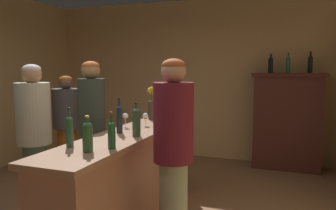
{
  "coord_description": "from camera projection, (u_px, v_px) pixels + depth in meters",
  "views": [
    {
      "loc": [
        1.81,
        -2.64,
        1.63
      ],
      "look_at": [
        0.68,
        0.39,
        1.27
      ],
      "focal_mm": 35.25,
      "sensor_mm": 36.0,
      "label": 1
    }
  ],
  "objects": [
    {
      "name": "wine_glass_spare",
      "position": [
        167.0,
        116.0,
        3.78
      ],
      "size": [
        0.07,
        0.07,
        0.14
      ],
      "color": "white",
      "rests_on": "bar_counter"
    },
    {
      "name": "wine_glass_mid",
      "position": [
        145.0,
        117.0,
        3.67
      ],
      "size": [
        0.06,
        0.06,
        0.15
      ],
      "color": "white",
      "rests_on": "bar_counter"
    },
    {
      "name": "display_bottle_left",
      "position": [
        271.0,
        64.0,
        5.32
      ],
      "size": [
        0.08,
        0.08,
        0.31
      ],
      "color": "black",
      "rests_on": "display_cabinet"
    },
    {
      "name": "wine_glass_front",
      "position": [
        177.0,
        111.0,
        4.24
      ],
      "size": [
        0.07,
        0.07,
        0.13
      ],
      "color": "white",
      "rests_on": "bar_counter"
    },
    {
      "name": "wine_bottle_chardonnay",
      "position": [
        88.0,
        135.0,
        2.52
      ],
      "size": [
        0.08,
        0.08,
        0.28
      ],
      "color": "#284F28",
      "rests_on": "bar_counter"
    },
    {
      "name": "display_bottle_center",
      "position": [
        310.0,
        63.0,
        5.11
      ],
      "size": [
        0.07,
        0.07,
        0.34
      ],
      "color": "black",
      "rests_on": "display_cabinet"
    },
    {
      "name": "flower_arrangement",
      "position": [
        153.0,
        103.0,
        4.16
      ],
      "size": [
        0.15,
        0.17,
        0.42
      ],
      "color": "#443024",
      "rests_on": "bar_counter"
    },
    {
      "name": "wine_bottle_syrah",
      "position": [
        136.0,
        121.0,
        3.09
      ],
      "size": [
        0.08,
        0.08,
        0.32
      ],
      "color": "#2B4833",
      "rests_on": "bar_counter"
    },
    {
      "name": "wall_back",
      "position": [
        188.0,
        79.0,
        6.15
      ],
      "size": [
        5.4,
        0.12,
        2.86
      ],
      "primitive_type": "cube",
      "color": "tan",
      "rests_on": "ground"
    },
    {
      "name": "wine_bottle_rose",
      "position": [
        119.0,
        118.0,
        3.26
      ],
      "size": [
        0.06,
        0.06,
        0.35
      ],
      "color": "#1F2430",
      "rests_on": "bar_counter"
    },
    {
      "name": "display_cabinet",
      "position": [
        287.0,
        119.0,
        5.32
      ],
      "size": [
        1.12,
        0.44,
        1.56
      ],
      "color": "#46211B",
      "rests_on": "ground"
    },
    {
      "name": "patron_in_navy",
      "position": [
        67.0,
        124.0,
        4.77
      ],
      "size": [
        0.4,
        0.4,
        1.53
      ],
      "rotation": [
        0.0,
        0.0,
        -0.93
      ],
      "color": "brown",
      "rests_on": "ground"
    },
    {
      "name": "wine_bottle_merlot",
      "position": [
        163.0,
        110.0,
        4.06
      ],
      "size": [
        0.07,
        0.07,
        0.3
      ],
      "color": "#123B17",
      "rests_on": "bar_counter"
    },
    {
      "name": "cheese_plate",
      "position": [
        164.0,
        117.0,
        4.32
      ],
      "size": [
        0.18,
        0.18,
        0.01
      ],
      "primitive_type": "cylinder",
      "color": "white",
      "rests_on": "bar_counter"
    },
    {
      "name": "wine_bottle_riesling",
      "position": [
        112.0,
        134.0,
        2.63
      ],
      "size": [
        0.06,
        0.06,
        0.3
      ],
      "color": "#214F2B",
      "rests_on": "bar_counter"
    },
    {
      "name": "patron_in_grey",
      "position": [
        92.0,
        126.0,
        3.79
      ],
      "size": [
        0.31,
        0.31,
        1.71
      ],
      "rotation": [
        0.0,
        0.0,
        -0.56
      ],
      "color": "#362D37",
      "rests_on": "ground"
    },
    {
      "name": "display_bottle_midleft",
      "position": [
        288.0,
        64.0,
        5.22
      ],
      "size": [
        0.06,
        0.06,
        0.32
      ],
      "color": "#254E34",
      "rests_on": "display_cabinet"
    },
    {
      "name": "bartender",
      "position": [
        173.0,
        149.0,
        2.78
      ],
      "size": [
        0.34,
        0.34,
        1.71
      ],
      "rotation": [
        0.0,
        0.0,
        3.26
      ],
      "color": "gray",
      "rests_on": "ground"
    },
    {
      "name": "patron_tall",
      "position": [
        34.0,
        138.0,
        3.35
      ],
      "size": [
        0.34,
        0.34,
        1.67
      ],
      "rotation": [
        0.0,
        0.0,
        0.03
      ],
      "color": "#3E654F",
      "rests_on": "ground"
    },
    {
      "name": "wine_bottle_malbec",
      "position": [
        70.0,
        130.0,
        2.68
      ],
      "size": [
        0.06,
        0.06,
        0.32
      ],
      "color": "#2A4F34",
      "rests_on": "bar_counter"
    },
    {
      "name": "wine_glass_rear",
      "position": [
        125.0,
        117.0,
        3.58
      ],
      "size": [
        0.06,
        0.06,
        0.16
      ],
      "color": "white",
      "rests_on": "bar_counter"
    },
    {
      "name": "bar_counter",
      "position": [
        129.0,
        180.0,
        3.35
      ],
      "size": [
        0.54,
        2.5,
        0.99
      ],
      "color": "#9A664F",
      "rests_on": "ground"
    }
  ]
}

